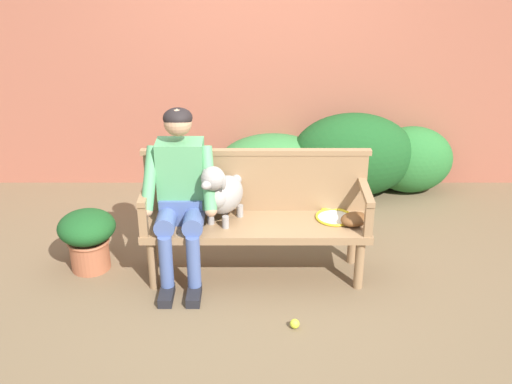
% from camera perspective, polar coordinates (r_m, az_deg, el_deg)
% --- Properties ---
extents(ground_plane, '(40.00, 40.00, 0.00)m').
position_cam_1_polar(ground_plane, '(5.02, -0.00, -7.32)').
color(ground_plane, brown).
extents(brick_garden_fence, '(8.00, 0.30, 2.10)m').
position_cam_1_polar(brick_garden_fence, '(6.33, -0.01, 10.11)').
color(brick_garden_fence, '#9E5642').
rests_on(brick_garden_fence, ground).
extents(hedge_bush_mid_left, '(1.10, 0.76, 0.60)m').
position_cam_1_polar(hedge_bush_mid_left, '(6.20, 1.55, 2.41)').
color(hedge_bush_mid_left, '#337538').
rests_on(hedge_bush_mid_left, ground).
extents(hedge_bush_far_right, '(0.80, 0.54, 0.67)m').
position_cam_1_polar(hedge_bush_far_right, '(6.42, 13.68, 2.83)').
color(hedge_bush_far_right, '#286B2D').
rests_on(hedge_bush_far_right, ground).
extents(hedge_bush_mid_right, '(1.18, 0.71, 0.82)m').
position_cam_1_polar(hedge_bush_mid_right, '(6.21, 8.64, 3.28)').
color(hedge_bush_mid_right, '#194C1E').
rests_on(hedge_bush_mid_right, ground).
extents(garden_bench, '(1.69, 0.49, 0.46)m').
position_cam_1_polar(garden_bench, '(4.82, -0.00, -3.35)').
color(garden_bench, '#93704C').
rests_on(garden_bench, ground).
extents(bench_backrest, '(1.73, 0.06, 0.50)m').
position_cam_1_polar(bench_backrest, '(4.87, -0.00, 1.12)').
color(bench_backrest, '#93704C').
rests_on(bench_backrest, garden_bench).
extents(bench_armrest_left_end, '(0.06, 0.49, 0.28)m').
position_cam_1_polar(bench_armrest_left_end, '(4.69, -9.88, -1.00)').
color(bench_armrest_left_end, '#93704C').
rests_on(bench_armrest_left_end, garden_bench).
extents(bench_armrest_right_end, '(0.06, 0.49, 0.28)m').
position_cam_1_polar(bench_armrest_right_end, '(4.69, 9.88, -0.99)').
color(bench_armrest_right_end, '#93704C').
rests_on(bench_armrest_right_end, garden_bench).
extents(person_seated, '(0.56, 0.64, 1.33)m').
position_cam_1_polar(person_seated, '(4.69, -6.76, 0.18)').
color(person_seated, black).
rests_on(person_seated, ground).
extents(dog_on_bench, '(0.37, 0.48, 0.49)m').
position_cam_1_polar(dog_on_bench, '(4.69, -3.05, -0.05)').
color(dog_on_bench, gray).
rests_on(dog_on_bench, garden_bench).
extents(tennis_racket, '(0.40, 0.57, 0.03)m').
position_cam_1_polar(tennis_racket, '(4.90, 6.83, -2.10)').
color(tennis_racket, yellow).
rests_on(tennis_racket, garden_bench).
extents(baseball_glove, '(0.27, 0.25, 0.09)m').
position_cam_1_polar(baseball_glove, '(4.79, 8.78, -2.41)').
color(baseball_glove, brown).
rests_on(baseball_glove, garden_bench).
extents(tennis_ball, '(0.07, 0.07, 0.07)m').
position_cam_1_polar(tennis_ball, '(4.45, 3.48, -11.65)').
color(tennis_ball, '#CCDB33').
rests_on(tennis_ball, ground).
extents(potted_plant, '(0.44, 0.44, 0.49)m').
position_cam_1_polar(potted_plant, '(5.12, -14.80, -3.81)').
color(potted_plant, '#A85B3D').
rests_on(potted_plant, ground).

